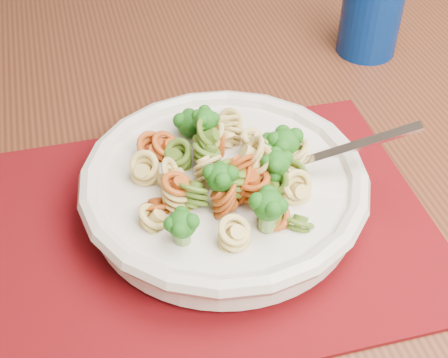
{
  "coord_description": "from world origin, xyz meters",
  "views": [
    {
      "loc": [
        -0.55,
        -0.02,
        1.17
      ],
      "look_at": [
        -0.56,
        0.4,
        0.78
      ],
      "focal_mm": 50.0,
      "sensor_mm": 36.0,
      "label": 1
    }
  ],
  "objects": [
    {
      "name": "dining_table",
      "position": [
        -0.58,
        0.45,
        0.65
      ],
      "size": [
        1.75,
        1.39,
        0.74
      ],
      "rotation": [
        0.0,
        0.0,
        0.3
      ],
      "color": "#572B18",
      "rests_on": "ground"
    },
    {
      "name": "pasta_bowl",
      "position": [
        -0.56,
        0.4,
        0.77
      ],
      "size": [
        0.27,
        0.27,
        0.05
      ],
      "color": "silver",
      "rests_on": "placemat"
    },
    {
      "name": "tumbler",
      "position": [
        -0.38,
        0.7,
        0.79
      ],
      "size": [
        0.08,
        0.08,
        0.09
      ],
      "primitive_type": "cylinder",
      "color": "navy",
      "rests_on": "dining_table"
    },
    {
      "name": "placemat",
      "position": [
        -0.57,
        0.38,
        0.74
      ],
      "size": [
        0.47,
        0.41,
        0.0
      ],
      "primitive_type": "cube",
      "rotation": [
        0.0,
        0.0,
        0.27
      ],
      "color": "#660412",
      "rests_on": "dining_table"
    },
    {
      "name": "pasta_broccoli_heap",
      "position": [
        -0.56,
        0.4,
        0.79
      ],
      "size": [
        0.23,
        0.23,
        0.06
      ],
      "primitive_type": null,
      "color": "tan",
      "rests_on": "pasta_bowl"
    },
    {
      "name": "fork",
      "position": [
        -0.51,
        0.41,
        0.79
      ],
      "size": [
        0.18,
        0.04,
        0.08
      ],
      "primitive_type": null,
      "rotation": [
        0.0,
        -0.35,
        0.1
      ],
      "color": "silver",
      "rests_on": "pasta_bowl"
    }
  ]
}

